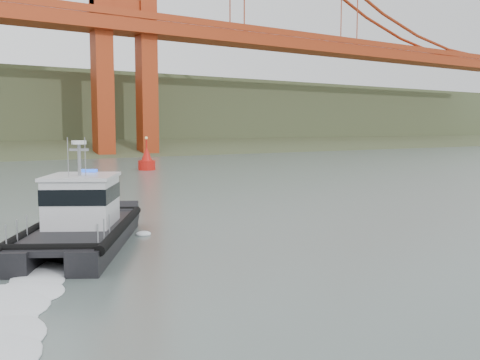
{
  "coord_description": "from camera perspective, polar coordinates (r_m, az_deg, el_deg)",
  "views": [
    {
      "loc": [
        -13.07,
        -13.12,
        4.99
      ],
      "look_at": [
        1.52,
        8.76,
        2.4
      ],
      "focal_mm": 40.0,
      "sensor_mm": 36.0,
      "label": 1
    }
  ],
  "objects": [
    {
      "name": "patrol_boat",
      "position": [
        23.37,
        -16.61,
        -4.06
      ],
      "size": [
        7.82,
        9.92,
        4.61
      ],
      "rotation": [
        0.0,
        0.0,
        -0.54
      ],
      "color": "black",
      "rests_on": "ground"
    },
    {
      "name": "ground",
      "position": [
        19.18,
        10.95,
        -9.56
      ],
      "size": [
        400.0,
        400.0,
        0.0
      ],
      "primitive_type": "plane",
      "color": "#556460",
      "rests_on": "ground"
    },
    {
      "name": "nav_buoy",
      "position": [
        63.82,
        -9.92,
        2.04
      ],
      "size": [
        2.0,
        2.0,
        4.16
      ],
      "color": "red",
      "rests_on": "ground"
    }
  ]
}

